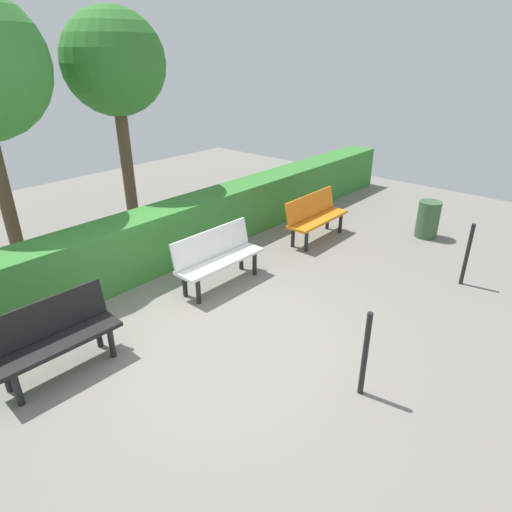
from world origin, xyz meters
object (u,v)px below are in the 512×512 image
at_px(bench_white, 217,255).
at_px(bench_black, 54,335).
at_px(tree_near, 114,65).
at_px(bench_orange, 315,215).
at_px(trash_bin, 428,219).

xyz_separation_m(bench_white, bench_black, (2.62, 0.12, -0.00)).
relative_size(bench_white, tree_near, 0.37).
distance_m(bench_orange, trash_bin, 2.21).
bearing_deg(bench_orange, bench_black, -0.29).
height_order(bench_white, bench_black, same).
relative_size(bench_white, bench_black, 1.10).
distance_m(bench_orange, bench_black, 5.12).
height_order(bench_black, trash_bin, bench_black).
relative_size(bench_white, trash_bin, 2.10).
bearing_deg(bench_orange, bench_white, -2.82).
xyz_separation_m(bench_black, trash_bin, (-6.64, 1.58, -0.12)).
bearing_deg(trash_bin, tree_near, -52.49).
xyz_separation_m(bench_orange, trash_bin, (-1.52, 1.60, -0.12)).
distance_m(bench_white, bench_black, 2.62).
bearing_deg(bench_black, bench_orange, -178.46).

